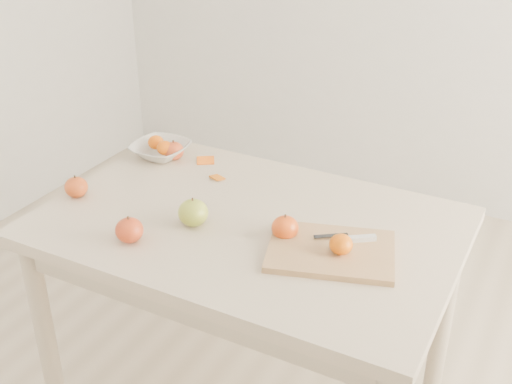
% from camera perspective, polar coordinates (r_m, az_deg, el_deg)
% --- Properties ---
extents(table, '(1.20, 0.80, 0.75)m').
position_cam_1_polar(table, '(1.92, -0.70, -5.08)').
color(table, beige).
rests_on(table, ground).
extents(cutting_board, '(0.39, 0.33, 0.02)m').
position_cam_1_polar(cutting_board, '(1.72, 6.68, -5.25)').
color(cutting_board, tan).
rests_on(cutting_board, table).
extents(board_tangerine, '(0.06, 0.06, 0.05)m').
position_cam_1_polar(board_tangerine, '(1.69, 7.57, -4.63)').
color(board_tangerine, '#D56007').
rests_on(board_tangerine, cutting_board).
extents(fruit_bowl, '(0.20, 0.20, 0.05)m').
position_cam_1_polar(fruit_bowl, '(2.28, -8.49, 3.71)').
color(fruit_bowl, silver).
rests_on(fruit_bowl, table).
extents(bowl_tangerine_near, '(0.06, 0.06, 0.05)m').
position_cam_1_polar(bowl_tangerine_near, '(2.29, -8.89, 4.39)').
color(bowl_tangerine_near, '#E15907').
rests_on(bowl_tangerine_near, fruit_bowl).
extents(bowl_tangerine_far, '(0.06, 0.06, 0.05)m').
position_cam_1_polar(bowl_tangerine_far, '(2.24, -8.12, 3.91)').
color(bowl_tangerine_far, '#DB4F07').
rests_on(bowl_tangerine_far, fruit_bowl).
extents(orange_peel_a, '(0.07, 0.07, 0.01)m').
position_cam_1_polar(orange_peel_a, '(2.22, -4.51, 2.71)').
color(orange_peel_a, '#E15E0F').
rests_on(orange_peel_a, table).
extents(orange_peel_b, '(0.05, 0.05, 0.01)m').
position_cam_1_polar(orange_peel_b, '(2.11, -3.47, 1.24)').
color(orange_peel_b, '#CD630E').
rests_on(orange_peel_b, table).
extents(paring_knife, '(0.16, 0.09, 0.01)m').
position_cam_1_polar(paring_knife, '(1.76, 8.98, -4.06)').
color(paring_knife, silver).
rests_on(paring_knife, cutting_board).
extents(apple_green, '(0.09, 0.09, 0.08)m').
position_cam_1_polar(apple_green, '(1.84, -5.61, -1.84)').
color(apple_green, olive).
rests_on(apple_green, table).
extents(apple_red_d, '(0.07, 0.07, 0.06)m').
position_cam_1_polar(apple_red_d, '(2.06, -15.69, 0.42)').
color(apple_red_d, maroon).
rests_on(apple_red_d, table).
extents(apple_red_e, '(0.08, 0.08, 0.07)m').
position_cam_1_polar(apple_red_e, '(1.77, 2.60, -3.19)').
color(apple_red_e, '#A3180D').
rests_on(apple_red_e, table).
extents(apple_red_c, '(0.08, 0.08, 0.07)m').
position_cam_1_polar(apple_red_c, '(1.79, -11.19, -3.34)').
color(apple_red_c, maroon).
rests_on(apple_red_c, table).
extents(apple_red_a, '(0.07, 0.07, 0.06)m').
position_cam_1_polar(apple_red_a, '(2.25, -7.32, 3.65)').
color(apple_red_a, '#9F2A1B').
rests_on(apple_red_a, table).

